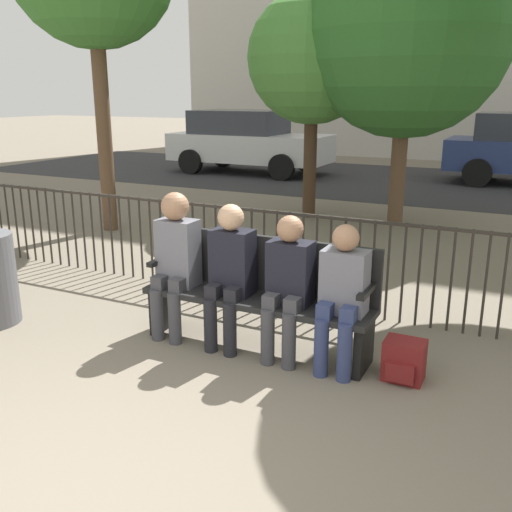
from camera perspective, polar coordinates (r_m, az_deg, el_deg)
park_bench at (r=4.72m, az=0.44°, el=-3.26°), size 1.96×0.45×0.92m
seated_person_0 at (r=4.91m, az=-8.08°, el=0.01°), size 0.34×0.39×1.26m
seated_person_1 at (r=4.65m, az=-2.65°, el=-1.27°), size 0.34×0.39×1.21m
seated_person_2 at (r=4.44m, az=3.19°, el=-2.45°), size 0.34×0.39×1.16m
seated_person_3 at (r=4.30m, az=8.61°, el=-3.46°), size 0.34×0.39×1.14m
backpack at (r=4.42m, az=14.56°, el=-10.11°), size 0.30×0.26×0.31m
fence_railing at (r=5.58m, az=4.74°, el=0.39°), size 9.01×0.03×0.95m
tree_0 at (r=9.72m, az=5.68°, el=19.05°), size 2.11×2.11×3.66m
tree_2 at (r=9.47m, az=14.91°, el=20.71°), size 3.13×3.13×4.49m
street_surface at (r=14.04m, az=18.12°, el=6.81°), size 24.00×6.00×0.01m
parked_car_1 at (r=15.31m, az=-0.94°, el=11.46°), size 4.20×1.94×1.62m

